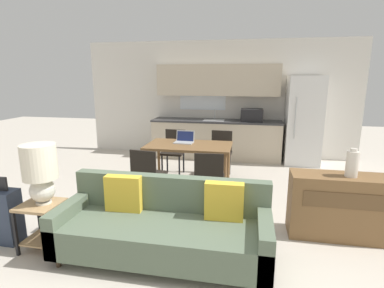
{
  "coord_description": "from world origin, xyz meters",
  "views": [
    {
      "loc": [
        0.77,
        -2.53,
        1.87
      ],
      "look_at": [
        -0.02,
        1.5,
        0.95
      ],
      "focal_mm": 28.0,
      "sensor_mm": 36.0,
      "label": 1
    }
  ],
  "objects": [
    {
      "name": "ground_plane",
      "position": [
        0.0,
        0.0,
        0.0
      ],
      "size": [
        20.0,
        20.0,
        0.0
      ],
      "primitive_type": "plane",
      "color": "beige"
    },
    {
      "name": "wall_back",
      "position": [
        -0.0,
        4.63,
        1.35
      ],
      "size": [
        6.4,
        0.07,
        2.7
      ],
      "color": "silver",
      "rests_on": "ground_plane"
    },
    {
      "name": "kitchen_counter",
      "position": [
        0.02,
        4.33,
        0.84
      ],
      "size": [
        2.97,
        0.65,
        2.15
      ],
      "color": "beige",
      "rests_on": "ground_plane"
    },
    {
      "name": "refrigerator",
      "position": [
        1.89,
        4.22,
        0.95
      ],
      "size": [
        0.72,
        0.74,
        1.9
      ],
      "color": "white",
      "rests_on": "ground_plane"
    },
    {
      "name": "dining_table",
      "position": [
        -0.22,
        2.25,
        0.7
      ],
      "size": [
        1.41,
        0.82,
        0.77
      ],
      "color": "brown",
      "rests_on": "ground_plane"
    },
    {
      "name": "couch",
      "position": [
        -0.07,
        0.25,
        0.33
      ],
      "size": [
        2.19,
        0.8,
        0.82
      ],
      "color": "#3D2D1E",
      "rests_on": "ground_plane"
    },
    {
      "name": "side_table",
      "position": [
        -1.43,
        0.12,
        0.35
      ],
      "size": [
        0.41,
        0.41,
        0.53
      ],
      "color": "tan",
      "rests_on": "ground_plane"
    },
    {
      "name": "table_lamp",
      "position": [
        -1.4,
        0.14,
        0.91
      ],
      "size": [
        0.36,
        0.36,
        0.66
      ],
      "color": "silver",
      "rests_on": "side_table"
    },
    {
      "name": "credenza",
      "position": [
        1.86,
        1.02,
        0.38
      ],
      "size": [
        1.18,
        0.41,
        0.77
      ],
      "color": "brown",
      "rests_on": "ground_plane"
    },
    {
      "name": "vase",
      "position": [
        1.92,
        1.0,
        0.92
      ],
      "size": [
        0.13,
        0.13,
        0.33
      ],
      "color": "beige",
      "rests_on": "credenza"
    },
    {
      "name": "dining_chair_near_left",
      "position": [
        -0.68,
        1.46,
        0.49
      ],
      "size": [
        0.47,
        0.47,
        0.86
      ],
      "rotation": [
        0.0,
        0.0,
        3.02
      ],
      "color": "black",
      "rests_on": "ground_plane"
    },
    {
      "name": "dining_chair_far_left",
      "position": [
        -0.67,
        2.97,
        0.49
      ],
      "size": [
        0.43,
        0.43,
        0.86
      ],
      "rotation": [
        0.0,
        0.0,
        -0.02
      ],
      "color": "black",
      "rests_on": "ground_plane"
    },
    {
      "name": "dining_chair_near_right",
      "position": [
        0.23,
        1.47,
        0.49
      ],
      "size": [
        0.45,
        0.45,
        0.86
      ],
      "rotation": [
        0.0,
        0.0,
        3.21
      ],
      "color": "black",
      "rests_on": "ground_plane"
    },
    {
      "name": "dining_chair_far_right",
      "position": [
        0.23,
        3.02,
        0.49
      ],
      "size": [
        0.45,
        0.45,
        0.86
      ],
      "rotation": [
        0.0,
        0.0,
        -0.08
      ],
      "color": "black",
      "rests_on": "ground_plane"
    },
    {
      "name": "laptop",
      "position": [
        -0.33,
        2.39,
        0.82
      ],
      "size": [
        0.33,
        0.27,
        0.2
      ],
      "rotation": [
        0.0,
        0.0,
        -0.04
      ],
      "color": "#B7BABC",
      "rests_on": "dining_table"
    },
    {
      "name": "suitcase",
      "position": [
        -1.97,
        0.15,
        0.32
      ],
      "size": [
        0.38,
        0.22,
        0.79
      ],
      "color": "#2D384C",
      "rests_on": "ground_plane"
    }
  ]
}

